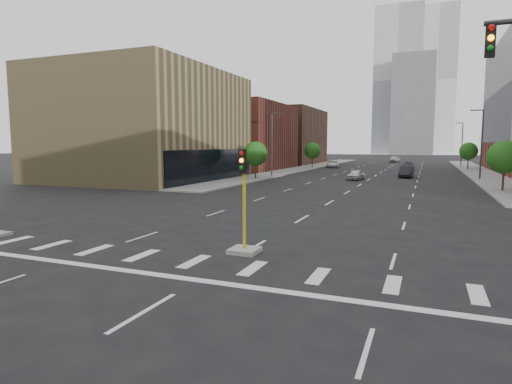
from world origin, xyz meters
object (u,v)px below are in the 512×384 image
Objects in this scene: car_near_left at (356,175)px; car_deep_right at (408,166)px; car_distant at (395,159)px; median_traffic_signal at (244,231)px; car_mid_right at (406,172)px; car_far_left at (333,164)px.

car_deep_right reaches higher than car_near_left.
median_traffic_signal is at bearing -80.48° from car_distant.
car_near_left is 28.37m from car_deep_right.
car_deep_right is at bearing 93.10° from car_mid_right.
car_deep_right is (3.78, 68.08, -0.28)m from median_traffic_signal.
car_mid_right is 51.72m from car_distant.
car_far_left reaches higher than car_deep_right.
car_distant reaches higher than car_near_left.
median_traffic_signal is 47.31m from car_mid_right.
car_near_left is at bearing -81.67° from car_distant.
car_far_left is at bearing -99.16° from car_distant.
car_near_left is (-1.50, 40.20, -0.31)m from median_traffic_signal.
car_far_left is 1.13× the size of car_deep_right.
car_mid_right is 0.99× the size of car_distant.
median_traffic_signal is at bearing -78.11° from car_near_left.
car_deep_right is (-0.61, 20.98, -0.13)m from car_mid_right.
car_distant is (0.78, 58.37, 0.19)m from car_near_left.
median_traffic_signal reaches higher than car_near_left.
car_deep_right is at bearing -12.96° from car_far_left.
car_mid_right reaches higher than car_deep_right.
median_traffic_signal reaches higher than car_far_left.
car_near_left is at bearing 92.14° from median_traffic_signal.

